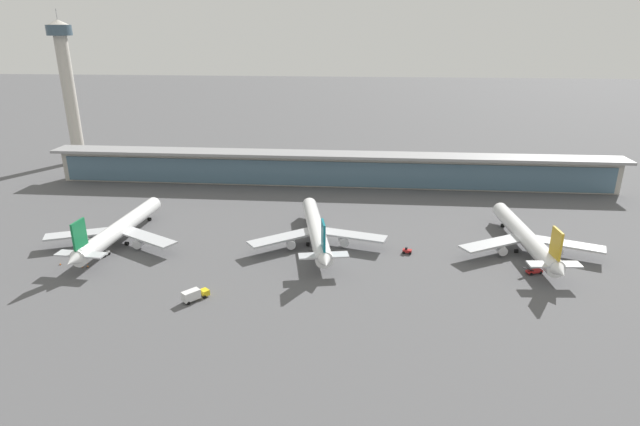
{
  "coord_description": "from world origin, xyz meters",
  "views": [
    {
      "loc": [
        14.57,
        -157.69,
        68.39
      ],
      "look_at": [
        0.0,
        10.19,
        7.26
      ],
      "focal_mm": 29.06,
      "sensor_mm": 36.0,
      "label": 1
    }
  ],
  "objects_px": {
    "service_truck_under_wing_red": "(534,271)",
    "service_truck_mid_apron_white": "(105,253)",
    "service_truck_near_nose_yellow": "(194,295)",
    "safety_cone_alpha": "(60,264)",
    "airliner_left_stand": "(119,229)",
    "service_truck_by_tail_red": "(407,251)",
    "airliner_centre_stand": "(316,230)",
    "safety_cone_delta": "(82,266)",
    "safety_cone_charlie": "(87,263)",
    "safety_cone_bravo": "(88,266)",
    "control_tower": "(67,82)",
    "airliner_right_stand": "(526,237)"
  },
  "relations": [
    {
      "from": "service_truck_under_wing_red",
      "to": "service_truck_mid_apron_white",
      "type": "distance_m",
      "value": 130.98
    },
    {
      "from": "service_truck_near_nose_yellow",
      "to": "service_truck_mid_apron_white",
      "type": "height_order",
      "value": "service_truck_near_nose_yellow"
    },
    {
      "from": "service_truck_under_wing_red",
      "to": "safety_cone_alpha",
      "type": "bearing_deg",
      "value": -177.4
    },
    {
      "from": "safety_cone_alpha",
      "to": "airliner_left_stand",
      "type": "bearing_deg",
      "value": 58.62
    },
    {
      "from": "airliner_left_stand",
      "to": "service_truck_by_tail_red",
      "type": "xyz_separation_m",
      "value": [
        94.69,
        -0.2,
        -4.1
      ]
    },
    {
      "from": "airliner_centre_stand",
      "to": "service_truck_under_wing_red",
      "type": "xyz_separation_m",
      "value": [
        65.49,
        -16.33,
        -4.16
      ]
    },
    {
      "from": "service_truck_by_tail_red",
      "to": "safety_cone_delta",
      "type": "height_order",
      "value": "service_truck_by_tail_red"
    },
    {
      "from": "safety_cone_charlie",
      "to": "safety_cone_bravo",
      "type": "bearing_deg",
      "value": -59.75
    },
    {
      "from": "service_truck_by_tail_red",
      "to": "safety_cone_delta",
      "type": "relative_size",
      "value": 4.45
    },
    {
      "from": "service_truck_under_wing_red",
      "to": "safety_cone_charlie",
      "type": "height_order",
      "value": "service_truck_under_wing_red"
    },
    {
      "from": "airliner_left_stand",
      "to": "control_tower",
      "type": "relative_size",
      "value": 0.78
    },
    {
      "from": "airliner_right_stand",
      "to": "service_truck_near_nose_yellow",
      "type": "bearing_deg",
      "value": -157.24
    },
    {
      "from": "safety_cone_delta",
      "to": "safety_cone_alpha",
      "type": "bearing_deg",
      "value": 172.32
    },
    {
      "from": "control_tower",
      "to": "safety_cone_alpha",
      "type": "bearing_deg",
      "value": -63.8
    },
    {
      "from": "airliner_left_stand",
      "to": "service_truck_under_wing_red",
      "type": "xyz_separation_m",
      "value": [
        130.59,
        -11.41,
        -4.16
      ]
    },
    {
      "from": "service_truck_near_nose_yellow",
      "to": "control_tower",
      "type": "height_order",
      "value": "control_tower"
    },
    {
      "from": "airliner_left_stand",
      "to": "airliner_right_stand",
      "type": "xyz_separation_m",
      "value": [
        132.27,
        4.87,
        0.0
      ]
    },
    {
      "from": "airliner_centre_stand",
      "to": "safety_cone_alpha",
      "type": "height_order",
      "value": "airliner_centre_stand"
    },
    {
      "from": "service_truck_under_wing_red",
      "to": "control_tower",
      "type": "bearing_deg",
      "value": 150.03
    },
    {
      "from": "airliner_right_stand",
      "to": "safety_cone_bravo",
      "type": "xyz_separation_m",
      "value": [
        -133.99,
        -23.51,
        -4.65
      ]
    },
    {
      "from": "airliner_left_stand",
      "to": "airliner_right_stand",
      "type": "bearing_deg",
      "value": 2.11
    },
    {
      "from": "safety_cone_alpha",
      "to": "safety_cone_delta",
      "type": "height_order",
      "value": "same"
    },
    {
      "from": "service_truck_by_tail_red",
      "to": "safety_cone_alpha",
      "type": "relative_size",
      "value": 4.45
    },
    {
      "from": "airliner_centre_stand",
      "to": "safety_cone_bravo",
      "type": "bearing_deg",
      "value": -160.57
    },
    {
      "from": "service_truck_mid_apron_white",
      "to": "service_truck_by_tail_red",
      "type": "height_order",
      "value": "same"
    },
    {
      "from": "control_tower",
      "to": "safety_cone_delta",
      "type": "xyz_separation_m",
      "value": [
        67.99,
        -123.9,
        -41.15
      ]
    },
    {
      "from": "airliner_centre_stand",
      "to": "airliner_left_stand",
      "type": "bearing_deg",
      "value": -175.68
    },
    {
      "from": "safety_cone_alpha",
      "to": "safety_cone_charlie",
      "type": "xyz_separation_m",
      "value": [
        7.71,
        1.69,
        0.0
      ]
    },
    {
      "from": "airliner_centre_stand",
      "to": "control_tower",
      "type": "xyz_separation_m",
      "value": [
        -136.45,
        100.12,
        36.5
      ]
    },
    {
      "from": "airliner_centre_stand",
      "to": "safety_cone_charlie",
      "type": "height_order",
      "value": "airliner_centre_stand"
    },
    {
      "from": "service_truck_mid_apron_white",
      "to": "safety_cone_delta",
      "type": "distance_m",
      "value": 9.05
    },
    {
      "from": "safety_cone_bravo",
      "to": "safety_cone_charlie",
      "type": "distance_m",
      "value": 2.88
    },
    {
      "from": "safety_cone_charlie",
      "to": "safety_cone_delta",
      "type": "height_order",
      "value": "same"
    },
    {
      "from": "service_truck_mid_apron_white",
      "to": "safety_cone_bravo",
      "type": "xyz_separation_m",
      "value": [
        -1.34,
        -8.31,
        -0.56
      ]
    },
    {
      "from": "airliner_centre_stand",
      "to": "service_truck_near_nose_yellow",
      "type": "distance_m",
      "value": 49.5
    },
    {
      "from": "airliner_centre_stand",
      "to": "safety_cone_bravo",
      "type": "distance_m",
      "value": 71.01
    },
    {
      "from": "service_truck_near_nose_yellow",
      "to": "safety_cone_charlie",
      "type": "bearing_deg",
      "value": 154.2
    },
    {
      "from": "airliner_right_stand",
      "to": "control_tower",
      "type": "xyz_separation_m",
      "value": [
        -203.62,
        100.17,
        36.5
      ]
    },
    {
      "from": "airliner_centre_stand",
      "to": "control_tower",
      "type": "distance_m",
      "value": 173.13
    },
    {
      "from": "service_truck_near_nose_yellow",
      "to": "control_tower",
      "type": "relative_size",
      "value": 0.09
    },
    {
      "from": "airliner_left_stand",
      "to": "service_truck_near_nose_yellow",
      "type": "xyz_separation_m",
      "value": [
        36.47,
        -35.32,
        -3.28
      ]
    },
    {
      "from": "safety_cone_bravo",
      "to": "service_truck_near_nose_yellow",
      "type": "bearing_deg",
      "value": -23.59
    },
    {
      "from": "control_tower",
      "to": "safety_cone_bravo",
      "type": "bearing_deg",
      "value": -60.62
    },
    {
      "from": "airliner_centre_stand",
      "to": "service_truck_under_wing_red",
      "type": "height_order",
      "value": "airliner_centre_stand"
    },
    {
      "from": "airliner_centre_stand",
      "to": "service_truck_by_tail_red",
      "type": "relative_size",
      "value": 18.91
    },
    {
      "from": "airliner_right_stand",
      "to": "control_tower",
      "type": "bearing_deg",
      "value": 153.8
    },
    {
      "from": "service_truck_under_wing_red",
      "to": "safety_cone_bravo",
      "type": "distance_m",
      "value": 132.51
    },
    {
      "from": "airliner_right_stand",
      "to": "service_truck_under_wing_red",
      "type": "height_order",
      "value": "airliner_right_stand"
    },
    {
      "from": "control_tower",
      "to": "safety_cone_charlie",
      "type": "relative_size",
      "value": 108.85
    },
    {
      "from": "airliner_right_stand",
      "to": "safety_cone_charlie",
      "type": "bearing_deg",
      "value": -171.18
    }
  ]
}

